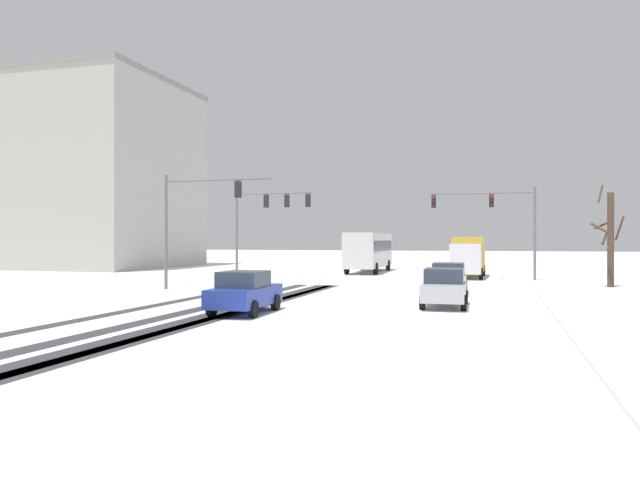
{
  "coord_description": "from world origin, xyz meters",
  "views": [
    {
      "loc": [
        7.71,
        -7.79,
        2.82
      ],
      "look_at": [
        0.0,
        19.37,
        2.8
      ],
      "focal_mm": 34.83,
      "sensor_mm": 36.0,
      "label": 1
    }
  ],
  "objects_px": {
    "car_white_lead": "(449,278)",
    "car_silver_second": "(445,287)",
    "bare_tree_sidewalk_far": "(610,237)",
    "traffic_signal_far_left": "(266,212)",
    "traffic_signal_far_right": "(496,213)",
    "car_blue_third": "(245,292)",
    "traffic_signal_near_left": "(194,210)",
    "bus_oncoming": "(369,249)",
    "box_truck_delivery": "(468,255)",
    "office_building_far_left_block": "(75,176)"
  },
  "relations": [
    {
      "from": "car_white_lead",
      "to": "bus_oncoming",
      "type": "distance_m",
      "value": 22.13
    },
    {
      "from": "car_silver_second",
      "to": "bare_tree_sidewalk_far",
      "type": "xyz_separation_m",
      "value": [
        8.57,
        13.67,
        2.13
      ]
    },
    {
      "from": "car_white_lead",
      "to": "bare_tree_sidewalk_far",
      "type": "xyz_separation_m",
      "value": [
        8.84,
        7.52,
        2.13
      ]
    },
    {
      "from": "bus_oncoming",
      "to": "box_truck_delivery",
      "type": "distance_m",
      "value": 10.26
    },
    {
      "from": "car_white_lead",
      "to": "car_blue_third",
      "type": "distance_m",
      "value": 12.61
    },
    {
      "from": "traffic_signal_far_right",
      "to": "car_silver_second",
      "type": "relative_size",
      "value": 1.78
    },
    {
      "from": "traffic_signal_far_left",
      "to": "traffic_signal_near_left",
      "type": "bearing_deg",
      "value": -92.63
    },
    {
      "from": "bare_tree_sidewalk_far",
      "to": "office_building_far_left_block",
      "type": "xyz_separation_m",
      "value": [
        -48.58,
        14.89,
        6.49
      ]
    },
    {
      "from": "traffic_signal_far_left",
      "to": "bus_oncoming",
      "type": "distance_m",
      "value": 12.91
    },
    {
      "from": "office_building_far_left_block",
      "to": "box_truck_delivery",
      "type": "bearing_deg",
      "value": -10.55
    },
    {
      "from": "traffic_signal_far_left",
      "to": "bus_oncoming",
      "type": "height_order",
      "value": "traffic_signal_far_left"
    },
    {
      "from": "traffic_signal_near_left",
      "to": "bus_oncoming",
      "type": "distance_m",
      "value": 22.45
    },
    {
      "from": "traffic_signal_far_right",
      "to": "car_blue_third",
      "type": "height_order",
      "value": "traffic_signal_far_right"
    },
    {
      "from": "traffic_signal_far_right",
      "to": "traffic_signal_near_left",
      "type": "xyz_separation_m",
      "value": [
        -16.25,
        -13.91,
        -0.24
      ]
    },
    {
      "from": "traffic_signal_far_right",
      "to": "traffic_signal_far_left",
      "type": "distance_m",
      "value": 16.24
    },
    {
      "from": "box_truck_delivery",
      "to": "traffic_signal_near_left",
      "type": "bearing_deg",
      "value": -131.6
    },
    {
      "from": "traffic_signal_near_left",
      "to": "car_white_lead",
      "type": "distance_m",
      "value": 14.4
    },
    {
      "from": "traffic_signal_near_left",
      "to": "bus_oncoming",
      "type": "bearing_deg",
      "value": 75.41
    },
    {
      "from": "box_truck_delivery",
      "to": "bare_tree_sidewalk_far",
      "type": "xyz_separation_m",
      "value": [
        8.49,
        -7.42,
        1.31
      ]
    },
    {
      "from": "car_white_lead",
      "to": "traffic_signal_far_left",
      "type": "bearing_deg",
      "value": 146.18
    },
    {
      "from": "traffic_signal_far_right",
      "to": "box_truck_delivery",
      "type": "bearing_deg",
      "value": 133.41
    },
    {
      "from": "car_white_lead",
      "to": "bare_tree_sidewalk_far",
      "type": "bearing_deg",
      "value": 40.37
    },
    {
      "from": "traffic_signal_far_left",
      "to": "office_building_far_left_block",
      "type": "bearing_deg",
      "value": 152.99
    },
    {
      "from": "office_building_far_left_block",
      "to": "car_silver_second",
      "type": "bearing_deg",
      "value": -35.52
    },
    {
      "from": "car_blue_third",
      "to": "traffic_signal_far_left",
      "type": "bearing_deg",
      "value": 108.49
    },
    {
      "from": "car_white_lead",
      "to": "car_blue_third",
      "type": "relative_size",
      "value": 1.0
    },
    {
      "from": "traffic_signal_near_left",
      "to": "bare_tree_sidewalk_far",
      "type": "xyz_separation_m",
      "value": [
        22.73,
        8.61,
        -1.51
      ]
    },
    {
      "from": "office_building_far_left_block",
      "to": "bare_tree_sidewalk_far",
      "type": "bearing_deg",
      "value": -17.04
    },
    {
      "from": "traffic_signal_near_left",
      "to": "office_building_far_left_block",
      "type": "bearing_deg",
      "value": 137.72
    },
    {
      "from": "traffic_signal_far_left",
      "to": "traffic_signal_far_right",
      "type": "bearing_deg",
      "value": 13.6
    },
    {
      "from": "traffic_signal_far_left",
      "to": "box_truck_delivery",
      "type": "bearing_deg",
      "value": 23.33
    },
    {
      "from": "car_white_lead",
      "to": "office_building_far_left_block",
      "type": "xyz_separation_m",
      "value": [
        -39.74,
        22.4,
        8.62
      ]
    },
    {
      "from": "car_blue_third",
      "to": "box_truck_delivery",
      "type": "bearing_deg",
      "value": 74.16
    },
    {
      "from": "car_blue_third",
      "to": "office_building_far_left_block",
      "type": "xyz_separation_m",
      "value": [
        -32.85,
        32.97,
        8.62
      ]
    },
    {
      "from": "car_silver_second",
      "to": "bus_oncoming",
      "type": "distance_m",
      "value": 28.0
    },
    {
      "from": "office_building_far_left_block",
      "to": "traffic_signal_far_right",
      "type": "bearing_deg",
      "value": -12.83
    },
    {
      "from": "car_white_lead",
      "to": "box_truck_delivery",
      "type": "relative_size",
      "value": 0.56
    },
    {
      "from": "car_white_lead",
      "to": "office_building_far_left_block",
      "type": "bearing_deg",
      "value": 150.58
    },
    {
      "from": "traffic_signal_far_right",
      "to": "car_blue_third",
      "type": "bearing_deg",
      "value": -111.58
    },
    {
      "from": "box_truck_delivery",
      "to": "bare_tree_sidewalk_far",
      "type": "height_order",
      "value": "bare_tree_sidewalk_far"
    },
    {
      "from": "traffic_signal_near_left",
      "to": "car_silver_second",
      "type": "bearing_deg",
      "value": -19.63
    },
    {
      "from": "car_white_lead",
      "to": "bus_oncoming",
      "type": "xyz_separation_m",
      "value": [
        -8.27,
        20.49,
        1.18
      ]
    },
    {
      "from": "traffic_signal_far_left",
      "to": "bare_tree_sidewalk_far",
      "type": "xyz_separation_m",
      "value": [
        22.26,
        -1.48,
        -1.84
      ]
    },
    {
      "from": "traffic_signal_near_left",
      "to": "office_building_far_left_block",
      "type": "relative_size",
      "value": 0.3
    },
    {
      "from": "traffic_signal_near_left",
      "to": "car_blue_third",
      "type": "height_order",
      "value": "traffic_signal_near_left"
    },
    {
      "from": "car_blue_third",
      "to": "box_truck_delivery",
      "type": "relative_size",
      "value": 0.56
    },
    {
      "from": "car_white_lead",
      "to": "car_silver_second",
      "type": "relative_size",
      "value": 1.0
    },
    {
      "from": "car_white_lead",
      "to": "car_silver_second",
      "type": "bearing_deg",
      "value": -87.46
    },
    {
      "from": "bare_tree_sidewalk_far",
      "to": "traffic_signal_far_left",
      "type": "bearing_deg",
      "value": 176.2
    },
    {
      "from": "car_blue_third",
      "to": "bus_oncoming",
      "type": "distance_m",
      "value": 31.11
    }
  ]
}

